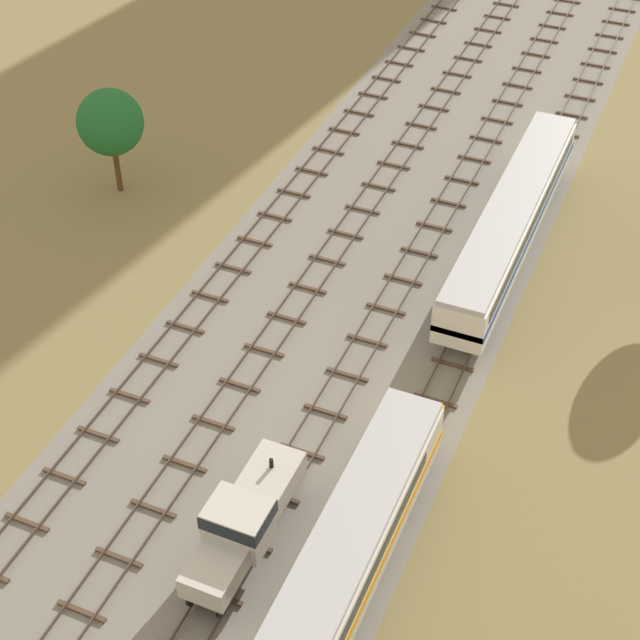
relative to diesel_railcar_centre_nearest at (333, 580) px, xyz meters
The scene contains 10 objects.
ground_plane 19.15m from the diesel_railcar_centre_nearest, 113.14° to the left, with size 480.00×480.00×0.00m, color olive.
ballast_bed 19.15m from the diesel_railcar_centre_nearest, 113.14° to the left, with size 18.91×176.00×0.01m, color gray.
track_far_left 23.84m from the diesel_railcar_centre_nearest, 128.95° to the left, with size 2.40×126.00×0.29m.
track_left 21.10m from the diesel_railcar_centre_nearest, 118.32° to the left, with size 2.40×126.00×0.29m.
track_centre_left 19.26m from the diesel_railcar_centre_nearest, 105.08° to the left, with size 2.40×126.00×0.29m.
track_centre 18.61m from the diesel_railcar_centre_nearest, 90.00° to the left, with size 2.40×126.00×0.29m.
diesel_railcar_centre_nearest is the anchor object (origin of this frame).
shunter_loco_centre_left_near 5.28m from the diesel_railcar_centre_nearest, 161.23° to the left, with size 2.74×8.46×3.10m.
passenger_coach_centre_mid 28.04m from the diesel_railcar_centre_nearest, 90.00° to the left, with size 2.96×22.00×3.80m.
lineside_tree_1 35.98m from the diesel_railcar_centre_nearest, 136.32° to the left, with size 4.36×4.36×7.33m.
Camera 1 is at (16.36, 16.41, 37.06)m, focal length 55.73 mm.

